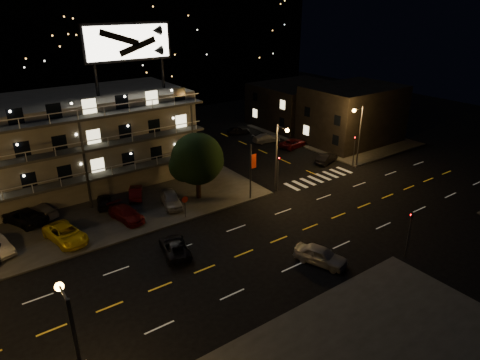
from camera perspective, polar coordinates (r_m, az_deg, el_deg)
ground at (r=38.86m, az=2.93°, el=-8.82°), size 140.00×140.00×0.00m
curb_nw at (r=50.45m, az=-24.73°, el=-3.07°), size 44.00×24.00×0.15m
curb_ne at (r=71.25m, az=11.95°, el=5.97°), size 16.00×24.00×0.15m
motel at (r=52.88m, az=-22.35°, el=4.68°), size 28.00×13.80×18.10m
side_bldg_front at (r=67.62m, az=14.72°, el=8.47°), size 14.06×10.00×8.50m
side_bldg_back at (r=75.76m, az=7.70°, el=9.97°), size 14.06×12.00×7.00m
hill_backdrop at (r=95.95m, az=-27.66°, el=15.30°), size 120.00×25.00×24.00m
streetlight_nc at (r=47.17m, az=5.17°, el=3.76°), size 0.44×1.92×8.00m
streetlight_ne at (r=56.86m, az=15.51°, el=6.41°), size 1.92×0.44×8.00m
streetlight_s at (r=23.74m, az=-21.11°, el=-19.90°), size 0.44×1.92×8.00m
signal_nw at (r=48.71m, az=5.09°, el=1.40°), size 0.20×0.27×4.60m
signal_sw at (r=38.77m, az=21.66°, el=-6.30°), size 0.20×0.27×4.60m
signal_ne at (r=57.58m, az=15.01°, el=4.16°), size 0.27×0.20×4.60m
banner_north at (r=46.02m, az=1.49°, el=1.31°), size 0.83×0.16×6.40m
stop_sign at (r=42.88m, az=-7.34°, el=-3.12°), size 0.91×0.11×2.61m
tree at (r=45.93m, az=-5.77°, el=2.61°), size 5.84×5.63×7.36m
lot_car_2 at (r=42.06m, az=-22.23°, el=-6.66°), size 3.38×5.52×1.43m
lot_car_3 at (r=43.99m, az=-14.94°, el=-4.35°), size 2.68×4.86×1.33m
lot_car_4 at (r=45.84m, az=-9.17°, el=-2.55°), size 2.82×4.67×1.49m
lot_car_6 at (r=47.06m, az=-26.92°, el=-4.29°), size 4.32×5.68×1.43m
lot_car_7 at (r=47.69m, az=-25.07°, el=-3.69°), size 3.24×4.70×1.26m
lot_car_8 at (r=47.35m, az=-17.66°, el=-2.71°), size 2.46×3.89×1.23m
lot_car_9 at (r=48.45m, az=-13.74°, el=-1.62°), size 2.82×4.09×1.28m
side_car_0 at (r=58.65m, az=11.48°, el=2.88°), size 4.30×2.54×1.34m
side_car_1 at (r=64.11m, az=7.10°, el=4.90°), size 4.78×2.63×1.27m
side_car_2 at (r=66.17m, az=3.54°, el=5.62°), size 4.61×2.37×1.28m
side_car_3 at (r=69.99m, az=-0.22°, el=6.64°), size 3.99×2.60×1.26m
road_car_east at (r=36.80m, az=10.70°, el=-9.85°), size 3.28×4.81×1.52m
road_car_west at (r=37.97m, az=-8.69°, el=-8.81°), size 3.12×4.91×1.26m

